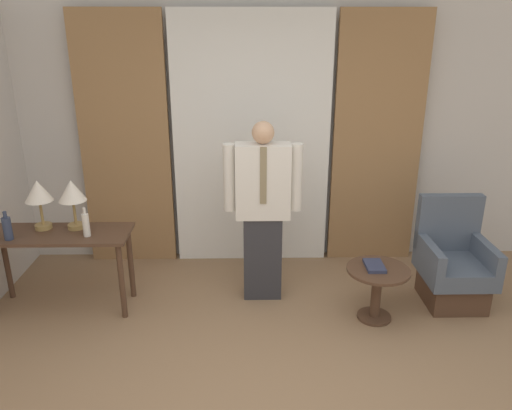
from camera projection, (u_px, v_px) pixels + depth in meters
wall_back at (251, 134)px, 5.18m from camera, size 10.00×0.06×2.70m
curtain_sheer_center at (252, 143)px, 5.08m from camera, size 1.59×0.06×2.58m
curtain_drape_left at (125, 143)px, 5.06m from camera, size 0.90×0.06×2.58m
curtain_drape_right at (377, 142)px, 5.10m from camera, size 0.90×0.06×2.58m
desk at (58, 245)px, 4.35m from camera, size 1.26×0.48×0.73m
table_lamp_left at (38, 194)px, 4.29m from camera, size 0.24×0.24×0.44m
table_lamp_right at (72, 194)px, 4.29m from camera, size 0.24×0.24×0.44m
bottle_near_edge at (7, 228)px, 4.14m from camera, size 0.07×0.07×0.25m
bottle_by_lamp at (86, 224)px, 4.21m from camera, size 0.06×0.06×0.26m
person at (263, 207)px, 4.44m from camera, size 0.69×0.23×1.66m
armchair at (453, 267)px, 4.56m from camera, size 0.58×0.63×0.96m
side_table at (377, 285)px, 4.27m from camera, size 0.54×0.54×0.48m
book at (374, 266)px, 4.24m from camera, size 0.15×0.24×0.03m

